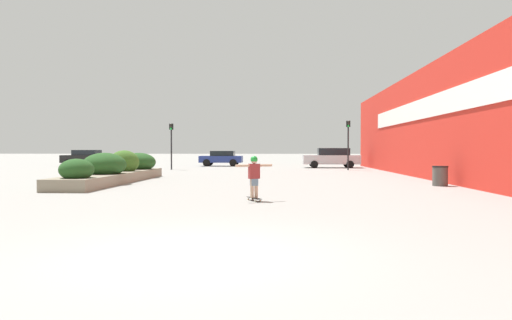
{
  "coord_description": "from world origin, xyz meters",
  "views": [
    {
      "loc": [
        1.25,
        -6.45,
        1.52
      ],
      "look_at": [
        0.15,
        13.52,
        1.05
      ],
      "focal_mm": 32.0,
      "sensor_mm": 36.0,
      "label": 1
    }
  ],
  "objects_px": {
    "skateboarder": "(254,172)",
    "car_leftmost": "(479,158)",
    "car_center_left": "(86,158)",
    "car_center_right": "(332,158)",
    "traffic_light_right": "(348,137)",
    "trash_bin": "(440,176)",
    "skateboard": "(254,199)",
    "car_rightmost": "(222,158)",
    "traffic_light_left": "(171,138)"
  },
  "relations": [
    {
      "from": "skateboarder",
      "to": "car_leftmost",
      "type": "xyz_separation_m",
      "value": [
        17.59,
        26.36,
        -0.04
      ]
    },
    {
      "from": "skateboarder",
      "to": "car_center_left",
      "type": "relative_size",
      "value": 0.31
    },
    {
      "from": "car_leftmost",
      "to": "car_center_right",
      "type": "height_order",
      "value": "car_center_right"
    },
    {
      "from": "traffic_light_right",
      "to": "car_center_right",
      "type": "bearing_deg",
      "value": 99.44
    },
    {
      "from": "trash_bin",
      "to": "car_center_left",
      "type": "height_order",
      "value": "car_center_left"
    },
    {
      "from": "car_center_left",
      "to": "traffic_light_right",
      "type": "distance_m",
      "value": 23.85
    },
    {
      "from": "car_center_left",
      "to": "car_center_right",
      "type": "height_order",
      "value": "car_center_right"
    },
    {
      "from": "car_leftmost",
      "to": "car_center_left",
      "type": "xyz_separation_m",
      "value": [
        -34.62,
        0.93,
        -0.02
      ]
    },
    {
      "from": "skateboard",
      "to": "trash_bin",
      "type": "xyz_separation_m",
      "value": [
        7.39,
        5.93,
        0.35
      ]
    },
    {
      "from": "trash_bin",
      "to": "car_leftmost",
      "type": "relative_size",
      "value": 0.18
    },
    {
      "from": "car_leftmost",
      "to": "traffic_light_right",
      "type": "xyz_separation_m",
      "value": [
        -11.89,
        -6.08,
        1.65
      ]
    },
    {
      "from": "skateboarder",
      "to": "car_leftmost",
      "type": "height_order",
      "value": "car_leftmost"
    },
    {
      "from": "skateboarder",
      "to": "traffic_light_right",
      "type": "relative_size",
      "value": 0.34
    },
    {
      "from": "skateboard",
      "to": "traffic_light_right",
      "type": "height_order",
      "value": "traffic_light_right"
    },
    {
      "from": "skateboard",
      "to": "traffic_light_right",
      "type": "distance_m",
      "value": 21.19
    },
    {
      "from": "skateboarder",
      "to": "car_center_right",
      "type": "distance_m",
      "value": 25.11
    },
    {
      "from": "skateboarder",
      "to": "car_rightmost",
      "type": "xyz_separation_m",
      "value": [
        -4.62,
        27.91,
        -0.1
      ]
    },
    {
      "from": "skateboarder",
      "to": "traffic_light_left",
      "type": "xyz_separation_m",
      "value": [
        -7.42,
        20.37,
        1.51
      ]
    },
    {
      "from": "trash_bin",
      "to": "car_rightmost",
      "type": "xyz_separation_m",
      "value": [
        -12.01,
        21.99,
        0.32
      ]
    },
    {
      "from": "traffic_light_right",
      "to": "skateboarder",
      "type": "bearing_deg",
      "value": -105.69
    },
    {
      "from": "car_center_right",
      "to": "traffic_light_right",
      "type": "relative_size",
      "value": 1.28
    },
    {
      "from": "car_center_right",
      "to": "car_rightmost",
      "type": "distance_m",
      "value": 10.15
    },
    {
      "from": "skateboarder",
      "to": "car_leftmost",
      "type": "bearing_deg",
      "value": 29.84
    },
    {
      "from": "car_center_right",
      "to": "traffic_light_right",
      "type": "distance_m",
      "value": 4.68
    },
    {
      "from": "car_leftmost",
      "to": "traffic_light_right",
      "type": "height_order",
      "value": "traffic_light_right"
    },
    {
      "from": "trash_bin",
      "to": "traffic_light_right",
      "type": "distance_m",
      "value": 14.59
    },
    {
      "from": "skateboard",
      "to": "skateboarder",
      "type": "distance_m",
      "value": 0.77
    },
    {
      "from": "car_rightmost",
      "to": "skateboarder",
      "type": "bearing_deg",
      "value": -170.6
    },
    {
      "from": "car_center_right",
      "to": "traffic_light_right",
      "type": "height_order",
      "value": "traffic_light_right"
    },
    {
      "from": "skateboarder",
      "to": "car_leftmost",
      "type": "distance_m",
      "value": 31.69
    },
    {
      "from": "car_center_left",
      "to": "traffic_light_left",
      "type": "relative_size",
      "value": 1.14
    },
    {
      "from": "skateboarder",
      "to": "car_rightmost",
      "type": "relative_size",
      "value": 0.32
    },
    {
      "from": "traffic_light_left",
      "to": "traffic_light_right",
      "type": "distance_m",
      "value": 13.11
    },
    {
      "from": "skateboarder",
      "to": "trash_bin",
      "type": "relative_size",
      "value": 1.49
    },
    {
      "from": "trash_bin",
      "to": "traffic_light_left",
      "type": "height_order",
      "value": "traffic_light_left"
    },
    {
      "from": "skateboarder",
      "to": "traffic_light_left",
      "type": "bearing_deg",
      "value": 83.57
    },
    {
      "from": "car_rightmost",
      "to": "car_center_left",
      "type": "bearing_deg",
      "value": 92.89
    },
    {
      "from": "trash_bin",
      "to": "traffic_light_left",
      "type": "xyz_separation_m",
      "value": [
        -14.81,
        14.44,
        1.93
      ]
    },
    {
      "from": "trash_bin",
      "to": "traffic_light_left",
      "type": "bearing_deg",
      "value": 135.72
    },
    {
      "from": "car_center_right",
      "to": "traffic_light_left",
      "type": "height_order",
      "value": "traffic_light_left"
    },
    {
      "from": "car_center_left",
      "to": "traffic_light_right",
      "type": "relative_size",
      "value": 1.09
    },
    {
      "from": "car_center_left",
      "to": "trash_bin",
      "type": "bearing_deg",
      "value": -131.17
    },
    {
      "from": "traffic_light_right",
      "to": "traffic_light_left",
      "type": "bearing_deg",
      "value": 179.59
    },
    {
      "from": "car_leftmost",
      "to": "car_center_right",
      "type": "relative_size",
      "value": 0.98
    },
    {
      "from": "traffic_light_left",
      "to": "car_rightmost",
      "type": "bearing_deg",
      "value": 69.67
    },
    {
      "from": "traffic_light_left",
      "to": "traffic_light_right",
      "type": "xyz_separation_m",
      "value": [
        13.11,
        -0.09,
        0.1
      ]
    },
    {
      "from": "traffic_light_left",
      "to": "car_center_right",
      "type": "bearing_deg",
      "value": 18.9
    },
    {
      "from": "skateboard",
      "to": "traffic_light_left",
      "type": "distance_m",
      "value": 21.8
    },
    {
      "from": "skateboard",
      "to": "car_leftmost",
      "type": "height_order",
      "value": "car_leftmost"
    },
    {
      "from": "car_leftmost",
      "to": "traffic_light_right",
      "type": "distance_m",
      "value": 13.46
    }
  ]
}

